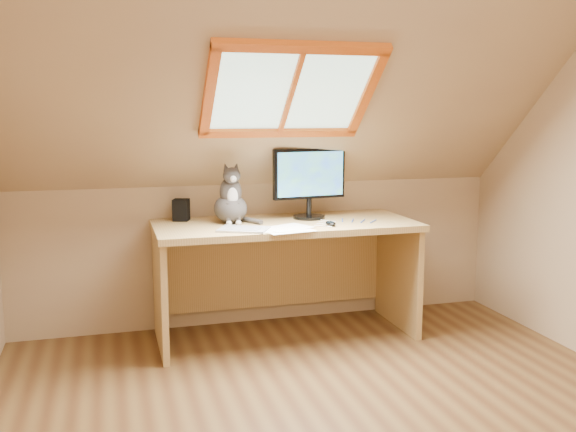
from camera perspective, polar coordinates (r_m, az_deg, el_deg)
name	(u,v)px	position (r m, az deg, el deg)	size (l,w,h in m)	color
room_shell	(365,129)	(2.76, 6.88, 7.71)	(3.52, 3.52, 2.41)	tan
desk	(282,254)	(4.35, -0.50, -3.42)	(1.72, 0.75, 0.78)	tan
monitor	(309,179)	(4.34, 1.92, 3.34)	(0.52, 0.22, 0.48)	black
cat	(231,201)	(4.20, -5.12, 1.32)	(0.22, 0.26, 0.40)	#453F3D
desk_speaker	(181,210)	(4.34, -9.48, 0.54)	(0.10, 0.10, 0.14)	black
graphics_tablet	(243,229)	(3.95, -3.98, -1.18)	(0.30, 0.21, 0.01)	#B2B2B7
mouse	(331,223)	(4.10, 3.81, -0.67)	(0.06, 0.10, 0.03)	black
papers	(293,229)	(3.98, 0.48, -1.14)	(0.35, 0.30, 0.01)	white
cables	(345,222)	(4.24, 5.13, -0.51)	(0.51, 0.26, 0.01)	silver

